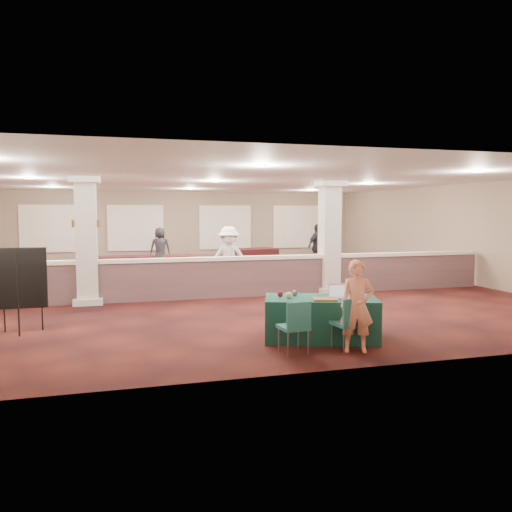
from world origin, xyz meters
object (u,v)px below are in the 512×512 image
object	(u,v)px
attendee_b	(229,258)
far_table_back_right	(252,258)
far_table_back_left	(126,267)
attendee_d	(160,248)
woman	(357,306)
far_table_front_left	(22,282)
easel_board	(20,279)
far_table_front_center	(191,266)
attendee_c	(317,247)
far_table_front_right	(326,263)
conf_chair_side	(296,323)
conf_chair_main	(350,319)
near_table	(321,318)
far_table_back_center	(208,266)

from	to	relation	value
attendee_b	far_table_back_right	bearing A→B (deg)	81.82
far_table_back_left	attendee_d	bearing A→B (deg)	63.85
woman	far_table_front_left	size ratio (longest dim) A/B	0.80
easel_board	woman	xyz separation A→B (m)	(5.52, -2.81, -0.28)
far_table_front_center	attendee_b	size ratio (longest dim) A/B	1.02
attendee_b	far_table_front_center	bearing A→B (deg)	117.51
easel_board	attendee_b	world-z (taller)	attendee_b
easel_board	attendee_c	distance (m)	12.60
easel_board	attendee_c	xyz separation A→B (m)	(9.43, 8.36, -0.12)
far_table_front_center	far_table_back_left	size ratio (longest dim) A/B	0.99
far_table_front_right	far_table_back_left	size ratio (longest dim) A/B	0.89
attendee_d	far_table_front_right	bearing A→B (deg)	152.02
conf_chair_side	attendee_d	xyz separation A→B (m)	(-1.08, 13.10, 0.33)
attendee_c	conf_chair_main	bearing A→B (deg)	-141.40
far_table_front_center	far_table_back_right	bearing A→B (deg)	36.75
conf_chair_main	conf_chair_side	size ratio (longest dim) A/B	1.00
far_table_front_left	attendee_b	xyz separation A→B (m)	(5.75, -0.30, 0.55)
near_table	far_table_front_left	world-z (taller)	far_table_front_left
far_table_back_right	attendee_b	size ratio (longest dim) A/B	1.07
woman	far_table_back_right	distance (m)	12.39
near_table	attendee_b	size ratio (longest dim) A/B	1.07
far_table_back_right	far_table_front_center	bearing A→B (deg)	-143.25
far_table_back_center	far_table_back_left	bearing A→B (deg)	180.00
near_table	far_table_front_center	world-z (taller)	far_table_front_center
far_table_front_left	attendee_b	size ratio (longest dim) A/B	1.02
attendee_d	far_table_back_left	bearing A→B (deg)	62.64
easel_board	far_table_front_left	world-z (taller)	easel_board
near_table	far_table_front_center	size ratio (longest dim) A/B	1.04
far_table_front_left	far_table_back_left	xyz separation A→B (m)	(2.82, 2.90, 0.01)
conf_chair_main	attendee_c	distance (m)	11.76
near_table	conf_chair_side	world-z (taller)	conf_chair_side
attendee_c	far_table_front_right	bearing A→B (deg)	-123.17
far_table_front_left	far_table_front_center	xyz separation A→B (m)	(5.02, 2.70, 0.00)
far_table_back_right	far_table_front_right	bearing A→B (deg)	-41.39
conf_chair_main	far_table_front_center	size ratio (longest dim) A/B	0.46
easel_board	far_table_back_right	distance (m)	11.82
conf_chair_side	attendee_d	bearing A→B (deg)	88.55
near_table	attendee_b	xyz separation A→B (m)	(-0.30, 6.31, 0.55)
conf_chair_side	far_table_back_left	distance (m)	10.57
far_table_back_left	attendee_d	size ratio (longest dim) A/B	1.15
near_table	conf_chair_main	world-z (taller)	conf_chair_main
far_table_back_center	near_table	bearing A→B (deg)	-87.65
conf_chair_main	woman	world-z (taller)	woman
near_table	woman	xyz separation A→B (m)	(0.26, -0.89, 0.37)
far_table_front_center	attendee_d	bearing A→B (deg)	105.21
conf_chair_main	far_table_back_left	distance (m)	10.84
far_table_front_center	far_table_back_right	distance (m)	3.49
near_table	far_table_front_left	xyz separation A→B (m)	(-6.04, 6.61, 0.00)
easel_board	far_table_front_left	distance (m)	4.80
attendee_c	conf_chair_side	bearing A→B (deg)	-145.65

